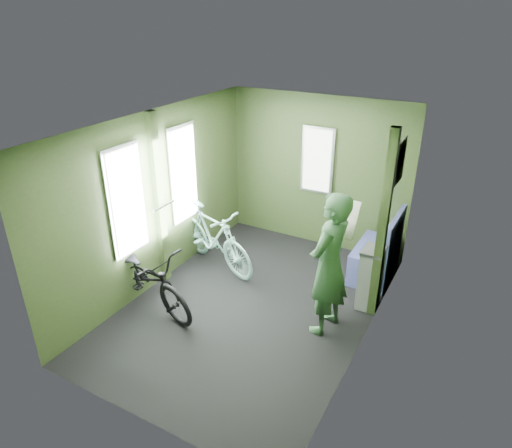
{
  "coord_description": "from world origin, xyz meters",
  "views": [
    {
      "loc": [
        2.32,
        -4.11,
        3.41
      ],
      "look_at": [
        0.0,
        0.1,
        1.1
      ],
      "focal_mm": 32.0,
      "sensor_mm": 36.0,
      "label": 1
    }
  ],
  "objects_px": {
    "passenger": "(329,265)",
    "bicycle_black": "(151,306)",
    "bicycle_mint": "(215,266)",
    "bench_seat": "(376,258)",
    "waste_box": "(370,278)"
  },
  "relations": [
    {
      "from": "bicycle_mint",
      "to": "bench_seat",
      "type": "bearing_deg",
      "value": -47.83
    },
    {
      "from": "passenger",
      "to": "bicycle_black",
      "type": "bearing_deg",
      "value": -62.74
    },
    {
      "from": "bicycle_mint",
      "to": "bench_seat",
      "type": "relative_size",
      "value": 1.67
    },
    {
      "from": "passenger",
      "to": "waste_box",
      "type": "relative_size",
      "value": 2.11
    },
    {
      "from": "passenger",
      "to": "bench_seat",
      "type": "xyz_separation_m",
      "value": [
        0.2,
        1.41,
        -0.57
      ]
    },
    {
      "from": "waste_box",
      "to": "passenger",
      "type": "bearing_deg",
      "value": -115.16
    },
    {
      "from": "bicycle_mint",
      "to": "passenger",
      "type": "relative_size",
      "value": 0.94
    },
    {
      "from": "passenger",
      "to": "waste_box",
      "type": "height_order",
      "value": "passenger"
    },
    {
      "from": "bench_seat",
      "to": "bicycle_mint",
      "type": "bearing_deg",
      "value": -157.6
    },
    {
      "from": "bicycle_black",
      "to": "bench_seat",
      "type": "relative_size",
      "value": 1.75
    },
    {
      "from": "bicycle_black",
      "to": "passenger",
      "type": "relative_size",
      "value": 0.99
    },
    {
      "from": "bicycle_black",
      "to": "bench_seat",
      "type": "height_order",
      "value": "bench_seat"
    },
    {
      "from": "waste_box",
      "to": "bicycle_mint",
      "type": "bearing_deg",
      "value": -176.37
    },
    {
      "from": "bicycle_black",
      "to": "bench_seat",
      "type": "bearing_deg",
      "value": -31.57
    },
    {
      "from": "waste_box",
      "to": "bicycle_black",
      "type": "bearing_deg",
      "value": -150.73
    }
  ]
}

